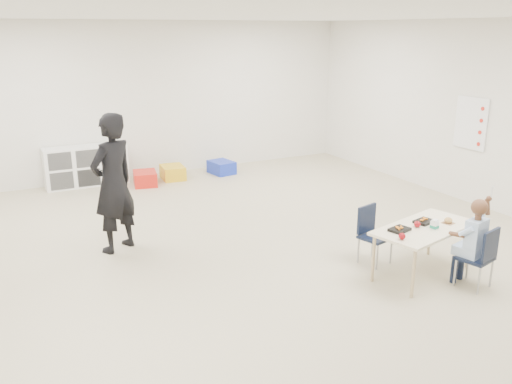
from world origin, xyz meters
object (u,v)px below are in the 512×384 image
child (477,239)px  cubby_shelf (86,166)px  table (423,250)px  chair_near (475,257)px  adult (113,183)px

child → cubby_shelf: 6.59m
child → table: bearing=105.8°
chair_near → adult: bearing=124.6°
cubby_shelf → chair_near: bearing=-63.9°
adult → chair_near: bearing=108.7°
child → adult: size_ratio=0.63×
chair_near → child: bearing=0.0°
table → adult: size_ratio=0.79×
child → cubby_shelf: bearing=102.1°
table → child: bearing=-74.2°
table → chair_near: chair_near is taller
child → cubby_shelf: (-2.90, 5.91, -0.19)m
chair_near → adult: (-3.13, 2.75, 0.52)m
table → cubby_shelf: cubby_shelf is taller
table → cubby_shelf: size_ratio=0.97×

